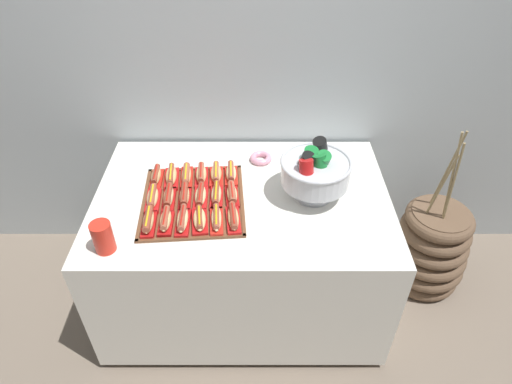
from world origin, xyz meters
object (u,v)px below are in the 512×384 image
hot_dog_12 (158,176)px  hot_dog_14 (188,176)px  hot_dog_1 (167,220)px  hot_dog_6 (154,198)px  hot_dog_17 (233,173)px  hot_dog_15 (203,175)px  serving_tray (195,201)px  hot_dog_3 (201,220)px  hot_dog_9 (202,196)px  donut (262,158)px  hot_dog_5 (235,218)px  hot_dog_16 (218,174)px  buffet_table (245,247)px  hot_dog_11 (233,194)px  hot_dog_0 (150,221)px  hot_dog_10 (218,195)px  hot_dog_2 (184,220)px  hot_dog_7 (170,197)px  hot_dog_4 (218,219)px  floor_vase (431,248)px  hot_dog_13 (173,176)px  hot_dog_8 (186,196)px  cup_stack (104,237)px  punch_bowl (316,170)px

hot_dog_12 → hot_dog_14: size_ratio=0.85×
hot_dog_1 → hot_dog_6: size_ratio=0.89×
hot_dog_17 → hot_dog_15: bearing=-175.8°
hot_dog_12 → hot_dog_15: bearing=4.2°
serving_tray → hot_dog_3: (0.05, -0.16, 0.03)m
hot_dog_9 → serving_tray: bearing=-175.8°
donut → hot_dog_5: bearing=-104.6°
hot_dog_1 → hot_dog_16: bearing=59.9°
buffet_table → hot_dog_17: size_ratio=8.80×
hot_dog_11 → donut: (0.14, 0.33, -0.02)m
hot_dog_0 → hot_dog_10: bearing=33.0°
hot_dog_0 → hot_dog_12: size_ratio=1.10×
serving_tray → hot_dog_2: 0.17m
hot_dog_7 → hot_dog_16: bearing=40.4°
hot_dog_4 → hot_dog_9: bearing=118.6°
hot_dog_0 → hot_dog_16: 0.45m
hot_dog_2 → hot_dog_17: bearing=59.9°
hot_dog_0 → hot_dog_15: 0.40m
floor_vase → hot_dog_1: 1.54m
hot_dog_7 → hot_dog_13: bearing=94.2°
hot_dog_5 → hot_dog_8: 0.28m
buffet_table → hot_dog_3: 0.48m
hot_dog_3 → hot_dog_6: bearing=147.9°
hot_dog_10 → hot_dog_14: bearing=136.4°
serving_tray → cup_stack: 0.46m
hot_dog_12 → hot_dog_14: hot_dog_12 is taller
floor_vase → donut: size_ratio=9.12×
hot_dog_15 → hot_dog_13: bearing=-175.8°
hot_dog_3 → hot_dog_5: 0.15m
hot_dog_10 → hot_dog_11: same height
hot_dog_11 → hot_dog_6: bearing=-175.8°
hot_dog_1 → hot_dog_11: size_ratio=0.99×
hot_dog_10 → hot_dog_13: (-0.24, 0.15, -0.00)m
hot_dog_12 → hot_dog_5: bearing=-37.2°
donut → serving_tray: bearing=-133.7°
hot_dog_6 → hot_dog_12: size_ratio=1.12×
hot_dog_7 → hot_dog_11: size_ratio=1.16×
floor_vase → hot_dog_1: floor_vase is taller
buffet_table → hot_dog_0: size_ratio=8.29×
hot_dog_17 → cup_stack: bearing=-136.1°
donut → hot_dog_12: bearing=-160.0°
buffet_table → hot_dog_6: (-0.42, -0.06, 0.39)m
hot_dog_2 → hot_dog_3: size_ratio=1.04×
hot_dog_11 → hot_dog_5: bearing=-85.8°
hot_dog_9 → punch_bowl: bearing=5.4°
hot_dog_0 → punch_bowl: bearing=17.1°
hot_dog_12 → donut: size_ratio=1.34×
hot_dog_3 → cup_stack: size_ratio=1.22×
buffet_table → hot_dog_0: 0.61m
donut → hot_dog_4: bearing=-112.2°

